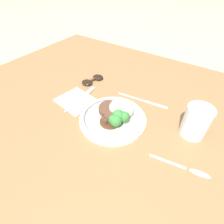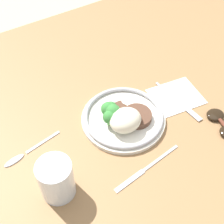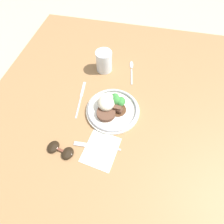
% 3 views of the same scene
% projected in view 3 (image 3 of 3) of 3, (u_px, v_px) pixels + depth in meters
% --- Properties ---
extents(ground_plane, '(8.00, 8.00, 0.00)m').
position_uv_depth(ground_plane, '(112.00, 121.00, 0.79)').
color(ground_plane, tan).
extents(dining_table, '(1.39, 1.16, 0.05)m').
position_uv_depth(dining_table, '(112.00, 118.00, 0.77)').
color(dining_table, olive).
rests_on(dining_table, ground).
extents(napkin, '(0.16, 0.14, 0.00)m').
position_uv_depth(napkin, '(101.00, 150.00, 0.67)').
color(napkin, white).
rests_on(napkin, dining_table).
extents(plate, '(0.23, 0.23, 0.07)m').
position_uv_depth(plate, '(112.00, 107.00, 0.75)').
color(plate, silver).
rests_on(plate, dining_table).
extents(juice_glass, '(0.08, 0.08, 0.10)m').
position_uv_depth(juice_glass, '(104.00, 62.00, 0.86)').
color(juice_glass, yellow).
rests_on(juice_glass, dining_table).
extents(fork, '(0.02, 0.19, 0.00)m').
position_uv_depth(fork, '(92.00, 146.00, 0.68)').
color(fork, '#B7B7BC').
rests_on(fork, napkin).
extents(knife, '(0.21, 0.03, 0.00)m').
position_uv_depth(knife, '(81.00, 98.00, 0.80)').
color(knife, '#B7B7BC').
rests_on(knife, dining_table).
extents(spoon, '(0.16, 0.04, 0.01)m').
position_uv_depth(spoon, '(132.00, 68.00, 0.91)').
color(spoon, '#B7B7BC').
rests_on(spoon, dining_table).
extents(sunglasses, '(0.07, 0.12, 0.02)m').
position_uv_depth(sunglasses, '(60.00, 150.00, 0.66)').
color(sunglasses, black).
rests_on(sunglasses, dining_table).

